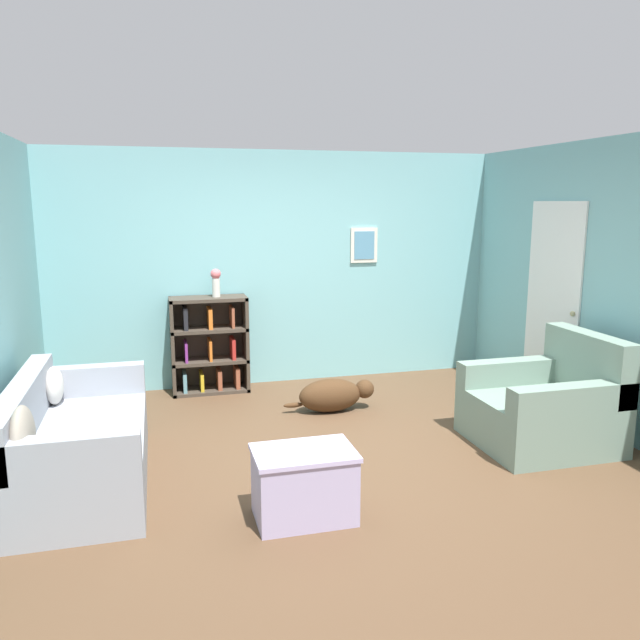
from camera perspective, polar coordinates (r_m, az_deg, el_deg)
The scene contains 9 objects.
ground_plane at distance 5.25m, azimuth 1.15°, elevation -12.13°, with size 14.00×14.00×0.00m, color brown.
wall_back at distance 7.07m, azimuth -3.85°, elevation 4.71°, with size 5.60×0.13×2.60m.
wall_right at distance 6.12m, azimuth 24.76°, elevation 2.73°, with size 0.16×5.00×2.60m.
couch at distance 4.96m, azimuth -21.62°, elevation -10.61°, with size 0.90×1.84×0.82m.
bookshelf at distance 6.87m, azimuth -10.06°, elevation -2.35°, with size 0.82×0.35×1.04m.
recliner_chair at distance 5.70m, azimuth 20.01°, elevation -7.47°, with size 1.07×1.00×0.95m.
coffee_table at distance 4.19m, azimuth -1.47°, elevation -14.62°, with size 0.66×0.44×0.47m.
dog at distance 6.20m, azimuth 1.22°, elevation -6.85°, with size 0.92×0.30×0.33m.
vase at distance 6.73m, azimuth -9.50°, elevation 3.53°, with size 0.11×0.11×0.30m.
Camera 1 is at (-1.34, -4.65, 2.04)m, focal length 35.00 mm.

